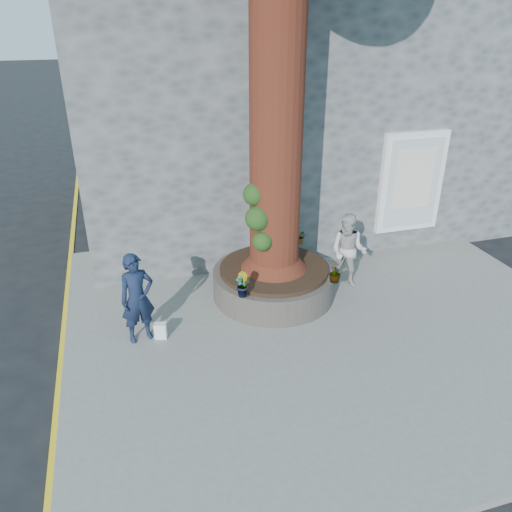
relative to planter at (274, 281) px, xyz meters
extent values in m
plane|color=black|center=(-0.80, -2.00, -0.41)|extent=(120.00, 120.00, 0.00)
cube|color=slate|center=(0.70, -1.00, -0.35)|extent=(9.00, 8.00, 0.12)
cube|color=yellow|center=(-3.85, -1.00, -0.41)|extent=(0.10, 30.00, 0.01)
cube|color=#4B4E50|center=(1.70, 5.20, 2.59)|extent=(10.00, 8.00, 6.00)
cube|color=white|center=(3.50, 1.14, 1.29)|extent=(1.50, 0.12, 2.20)
cube|color=silver|center=(3.50, 1.08, 1.29)|extent=(1.25, 0.04, 1.95)
cube|color=silver|center=(3.50, 1.06, 1.39)|extent=(0.90, 0.02, 1.30)
cylinder|color=black|center=(0.00, 0.00, -0.03)|extent=(2.30, 2.30, 0.52)
cylinder|color=black|center=(0.00, 0.00, 0.27)|extent=(2.04, 2.04, 0.08)
cylinder|color=#491912|center=(0.00, 0.00, 4.06)|extent=(0.90, 0.90, 7.50)
cone|color=#491912|center=(0.00, 0.00, 0.66)|extent=(1.24, 1.24, 0.70)
sphere|color=#1C3C14|center=(-0.38, -0.20, 1.41)|extent=(0.44, 0.44, 0.44)
sphere|color=#1C3C14|center=(-0.32, -0.30, 1.01)|extent=(0.36, 0.36, 0.36)
sphere|color=#1C3C14|center=(-0.40, -0.08, 1.81)|extent=(0.40, 0.40, 0.40)
imported|color=#131D35|center=(-2.56, -0.74, 0.48)|extent=(0.64, 0.50, 1.55)
imported|color=#BCB7B4|center=(1.50, -0.04, 0.45)|extent=(0.92, 0.90, 1.49)
cube|color=white|center=(-2.25, -0.82, -0.15)|extent=(0.22, 0.17, 0.28)
imported|color=gray|center=(-0.85, -0.85, 0.49)|extent=(0.21, 0.15, 0.37)
imported|color=gray|center=(-0.85, -0.85, 0.52)|extent=(0.26, 0.26, 0.43)
imported|color=gray|center=(0.85, -0.85, 0.49)|extent=(0.29, 0.29, 0.37)
imported|color=gray|center=(0.85, 0.85, 0.46)|extent=(0.30, 0.33, 0.31)
camera|label=1|loc=(-2.67, -7.88, 4.63)|focal=35.00mm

